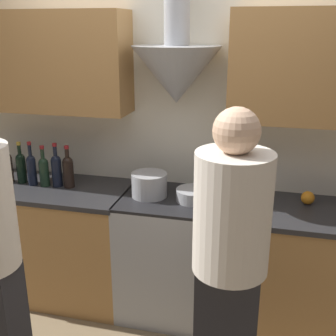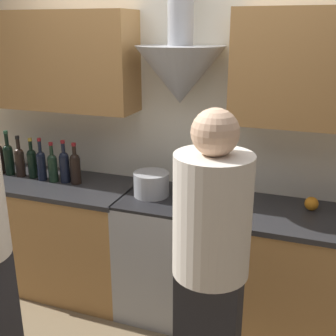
{
  "view_description": "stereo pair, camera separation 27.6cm",
  "coord_description": "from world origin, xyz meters",
  "px_view_note": "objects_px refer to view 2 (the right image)",
  "views": [
    {
      "loc": [
        0.63,
        -2.32,
        2.04
      ],
      "look_at": [
        0.0,
        0.22,
        1.16
      ],
      "focal_mm": 45.0,
      "sensor_mm": 36.0,
      "label": 1
    },
    {
      "loc": [
        0.89,
        -2.24,
        2.04
      ],
      "look_at": [
        0.0,
        0.22,
        1.16
      ],
      "focal_mm": 45.0,
      "sensor_mm": 36.0,
      "label": 2
    }
  ],
  "objects_px": {
    "orange_fruit": "(311,204)",
    "person_foreground_right": "(210,271)",
    "stock_pot": "(151,184)",
    "wine_bottle_1": "(9,157)",
    "wine_bottle_3": "(32,162)",
    "wine_bottle_6": "(64,165)",
    "wine_bottle_2": "(20,160)",
    "stove_range": "(173,255)",
    "mixing_bowl": "(194,196)",
    "wine_bottle_7": "(75,167)",
    "wine_bottle_5": "(53,166)",
    "wine_bottle_4": "(41,164)"
  },
  "relations": [
    {
      "from": "wine_bottle_3",
      "to": "orange_fruit",
      "type": "xyz_separation_m",
      "value": [
        2.09,
        0.09,
        -0.08
      ]
    },
    {
      "from": "stove_range",
      "to": "wine_bottle_5",
      "type": "bearing_deg",
      "value": -179.83
    },
    {
      "from": "stove_range",
      "to": "wine_bottle_4",
      "type": "height_order",
      "value": "wine_bottle_4"
    },
    {
      "from": "wine_bottle_2",
      "to": "wine_bottle_7",
      "type": "distance_m",
      "value": 0.5
    },
    {
      "from": "wine_bottle_3",
      "to": "person_foreground_right",
      "type": "xyz_separation_m",
      "value": [
        1.67,
        -0.91,
        -0.09
      ]
    },
    {
      "from": "stock_pot",
      "to": "orange_fruit",
      "type": "bearing_deg",
      "value": 6.14
    },
    {
      "from": "person_foreground_right",
      "to": "mixing_bowl",
      "type": "bearing_deg",
      "value": 111.1
    },
    {
      "from": "wine_bottle_3",
      "to": "orange_fruit",
      "type": "height_order",
      "value": "wine_bottle_3"
    },
    {
      "from": "wine_bottle_6",
      "to": "orange_fruit",
      "type": "distance_m",
      "value": 1.79
    },
    {
      "from": "wine_bottle_3",
      "to": "wine_bottle_5",
      "type": "xyz_separation_m",
      "value": [
        0.21,
        -0.03,
        -0.01
      ]
    },
    {
      "from": "wine_bottle_6",
      "to": "stock_pot",
      "type": "height_order",
      "value": "wine_bottle_6"
    },
    {
      "from": "wine_bottle_3",
      "to": "wine_bottle_6",
      "type": "distance_m",
      "value": 0.3
    },
    {
      "from": "wine_bottle_4",
      "to": "wine_bottle_7",
      "type": "distance_m",
      "value": 0.29
    },
    {
      "from": "orange_fruit",
      "to": "person_foreground_right",
      "type": "height_order",
      "value": "person_foreground_right"
    },
    {
      "from": "stock_pot",
      "to": "wine_bottle_5",
      "type": "bearing_deg",
      "value": 179.74
    },
    {
      "from": "wine_bottle_1",
      "to": "orange_fruit",
      "type": "height_order",
      "value": "wine_bottle_1"
    },
    {
      "from": "stock_pot",
      "to": "mixing_bowl",
      "type": "xyz_separation_m",
      "value": [
        0.32,
        -0.01,
        -0.04
      ]
    },
    {
      "from": "orange_fruit",
      "to": "stove_range",
      "type": "bearing_deg",
      "value": -173.21
    },
    {
      "from": "wine_bottle_4",
      "to": "person_foreground_right",
      "type": "bearing_deg",
      "value": -29.34
    },
    {
      "from": "stove_range",
      "to": "wine_bottle_4",
      "type": "relative_size",
      "value": 2.72
    },
    {
      "from": "wine_bottle_1",
      "to": "wine_bottle_5",
      "type": "bearing_deg",
      "value": -2.82
    },
    {
      "from": "wine_bottle_1",
      "to": "wine_bottle_3",
      "type": "relative_size",
      "value": 1.13
    },
    {
      "from": "stove_range",
      "to": "wine_bottle_1",
      "type": "relative_size",
      "value": 2.53
    },
    {
      "from": "wine_bottle_7",
      "to": "orange_fruit",
      "type": "xyz_separation_m",
      "value": [
        1.7,
        0.09,
        -0.09
      ]
    },
    {
      "from": "wine_bottle_7",
      "to": "stock_pot",
      "type": "height_order",
      "value": "wine_bottle_7"
    },
    {
      "from": "mixing_bowl",
      "to": "orange_fruit",
      "type": "height_order",
      "value": "orange_fruit"
    },
    {
      "from": "wine_bottle_2",
      "to": "mixing_bowl",
      "type": "bearing_deg",
      "value": -1.19
    },
    {
      "from": "wine_bottle_3",
      "to": "wine_bottle_7",
      "type": "distance_m",
      "value": 0.39
    },
    {
      "from": "wine_bottle_3",
      "to": "person_foreground_right",
      "type": "distance_m",
      "value": 1.9
    },
    {
      "from": "wine_bottle_1",
      "to": "stock_pot",
      "type": "xyz_separation_m",
      "value": [
        1.24,
        -0.02,
        -0.06
      ]
    },
    {
      "from": "stock_pot",
      "to": "mixing_bowl",
      "type": "bearing_deg",
      "value": -1.78
    },
    {
      "from": "stove_range",
      "to": "wine_bottle_7",
      "type": "bearing_deg",
      "value": 178.74
    },
    {
      "from": "wine_bottle_2",
      "to": "wine_bottle_6",
      "type": "bearing_deg",
      "value": 0.35
    },
    {
      "from": "wine_bottle_5",
      "to": "orange_fruit",
      "type": "height_order",
      "value": "wine_bottle_5"
    },
    {
      "from": "wine_bottle_3",
      "to": "wine_bottle_6",
      "type": "height_order",
      "value": "wine_bottle_6"
    },
    {
      "from": "wine_bottle_4",
      "to": "wine_bottle_3",
      "type": "bearing_deg",
      "value": 165.86
    },
    {
      "from": "wine_bottle_4",
      "to": "wine_bottle_7",
      "type": "xyz_separation_m",
      "value": [
        0.29,
        0.02,
        -0.0
      ]
    },
    {
      "from": "wine_bottle_3",
      "to": "stove_range",
      "type": "bearing_deg",
      "value": -1.14
    },
    {
      "from": "stock_pot",
      "to": "person_foreground_right",
      "type": "xyz_separation_m",
      "value": [
        0.65,
        -0.88,
        -0.04
      ]
    },
    {
      "from": "wine_bottle_1",
      "to": "wine_bottle_6",
      "type": "bearing_deg",
      "value": -0.21
    },
    {
      "from": "stove_range",
      "to": "wine_bottle_7",
      "type": "xyz_separation_m",
      "value": [
        -0.78,
        0.02,
        0.58
      ]
    },
    {
      "from": "wine_bottle_1",
      "to": "wine_bottle_3",
      "type": "bearing_deg",
      "value": 1.4
    },
    {
      "from": "wine_bottle_6",
      "to": "wine_bottle_4",
      "type": "bearing_deg",
      "value": -174.33
    },
    {
      "from": "stock_pot",
      "to": "person_foreground_right",
      "type": "height_order",
      "value": "person_foreground_right"
    },
    {
      "from": "stove_range",
      "to": "stock_pot",
      "type": "height_order",
      "value": "stock_pot"
    },
    {
      "from": "wine_bottle_2",
      "to": "wine_bottle_3",
      "type": "xyz_separation_m",
      "value": [
        0.11,
        0.01,
        -0.0
      ]
    },
    {
      "from": "orange_fruit",
      "to": "person_foreground_right",
      "type": "xyz_separation_m",
      "value": [
        -0.42,
        -0.99,
        -0.0
      ]
    },
    {
      "from": "wine_bottle_5",
      "to": "orange_fruit",
      "type": "relative_size",
      "value": 3.48
    },
    {
      "from": "orange_fruit",
      "to": "wine_bottle_3",
      "type": "bearing_deg",
      "value": -177.66
    },
    {
      "from": "orange_fruit",
      "to": "wine_bottle_1",
      "type": "bearing_deg",
      "value": -177.75
    }
  ]
}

